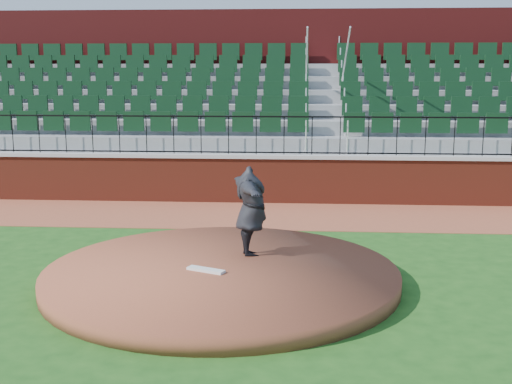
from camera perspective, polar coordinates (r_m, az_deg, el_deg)
ground at (r=11.19m, az=-0.53°, el=-7.97°), size 90.00×90.00×0.00m
warning_track at (r=16.39m, az=0.93°, el=-1.96°), size 34.00×3.20×0.01m
field_wall at (r=17.84m, az=1.20°, el=1.01°), size 34.00×0.35×1.20m
wall_cap at (r=17.75m, az=1.21°, el=3.08°), size 34.00×0.45×0.10m
wall_railing at (r=17.68m, az=1.21°, el=4.85°), size 34.00×0.05×1.00m
seating_stands at (r=20.36m, az=1.58°, el=7.01°), size 34.00×5.10×4.60m
concourse_wall at (r=23.13m, az=1.88°, el=8.54°), size 34.00×0.50×5.50m
pitchers_mound at (r=11.29m, az=-2.98°, el=-7.15°), size 5.94×5.94×0.25m
pitching_rubber at (r=11.11m, az=-4.31°, el=-6.66°), size 0.67×0.42×0.04m
pitcher at (r=11.83m, az=-0.44°, el=-1.64°), size 1.03×2.05×1.61m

